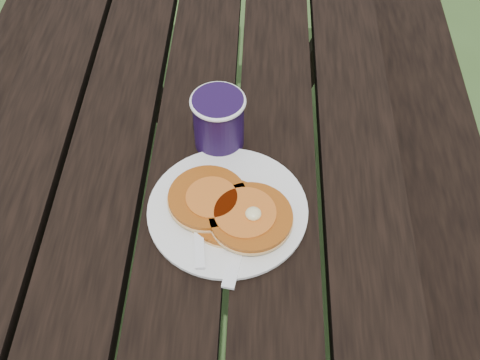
{
  "coord_description": "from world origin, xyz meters",
  "views": [
    {
      "loc": [
        0.12,
        -0.86,
        1.56
      ],
      "look_at": [
        0.09,
        -0.25,
        0.8
      ],
      "focal_mm": 45.0,
      "sensor_mm": 36.0,
      "label": 1
    }
  ],
  "objects_px": {
    "picnic_table": "(207,211)",
    "coffee_cup": "(219,119)",
    "plate": "(228,210)",
    "pancake_stack": "(230,209)"
  },
  "relations": [
    {
      "from": "plate",
      "to": "coffee_cup",
      "type": "relative_size",
      "value": 2.41
    },
    {
      "from": "coffee_cup",
      "to": "plate",
      "type": "bearing_deg",
      "value": -81.53
    },
    {
      "from": "picnic_table",
      "to": "coffee_cup",
      "type": "bearing_deg",
      "value": -68.18
    },
    {
      "from": "picnic_table",
      "to": "coffee_cup",
      "type": "relative_size",
      "value": 16.83
    },
    {
      "from": "picnic_table",
      "to": "coffee_cup",
      "type": "height_order",
      "value": "coffee_cup"
    },
    {
      "from": "plate",
      "to": "pancake_stack",
      "type": "height_order",
      "value": "pancake_stack"
    },
    {
      "from": "picnic_table",
      "to": "plate",
      "type": "bearing_deg",
      "value": -75.45
    },
    {
      "from": "picnic_table",
      "to": "plate",
      "type": "distance_m",
      "value": 0.48
    },
    {
      "from": "plate",
      "to": "picnic_table",
      "type": "bearing_deg",
      "value": 104.55
    },
    {
      "from": "pancake_stack",
      "to": "coffee_cup",
      "type": "bearing_deg",
      "value": 99.56
    }
  ]
}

